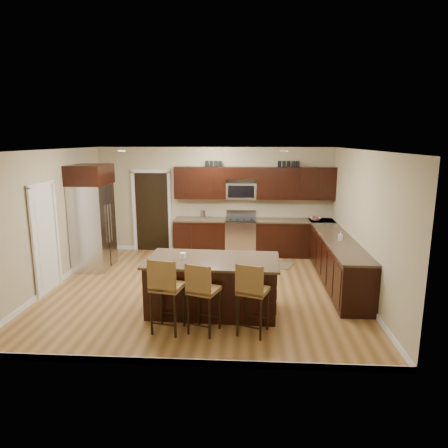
# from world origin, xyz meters

# --- Properties ---
(floor) EXTENTS (6.00, 6.00, 0.00)m
(floor) POSITION_xyz_m (0.00, 0.00, 0.00)
(floor) COLOR #9D713E
(floor) RESTS_ON ground
(ceiling) EXTENTS (6.00, 6.00, 0.00)m
(ceiling) POSITION_xyz_m (0.00, 0.00, 2.70)
(ceiling) COLOR silver
(ceiling) RESTS_ON wall_back
(wall_back) EXTENTS (6.00, 0.00, 6.00)m
(wall_back) POSITION_xyz_m (0.00, 2.75, 1.35)
(wall_back) COLOR tan
(wall_back) RESTS_ON floor
(wall_left) EXTENTS (0.00, 5.50, 5.50)m
(wall_left) POSITION_xyz_m (-3.00, 0.00, 1.35)
(wall_left) COLOR tan
(wall_left) RESTS_ON floor
(wall_right) EXTENTS (0.00, 5.50, 5.50)m
(wall_right) POSITION_xyz_m (3.00, 0.00, 1.35)
(wall_right) COLOR tan
(wall_right) RESTS_ON floor
(base_cabinets) EXTENTS (4.02, 3.96, 0.92)m
(base_cabinets) POSITION_xyz_m (1.90, 1.45, 0.46)
(base_cabinets) COLOR black
(base_cabinets) RESTS_ON floor
(upper_cabinets) EXTENTS (4.00, 0.33, 0.80)m
(upper_cabinets) POSITION_xyz_m (1.04, 2.58, 1.84)
(upper_cabinets) COLOR black
(upper_cabinets) RESTS_ON wall_back
(range) EXTENTS (0.76, 0.64, 1.11)m
(range) POSITION_xyz_m (0.68, 2.45, 0.47)
(range) COLOR silver
(range) RESTS_ON floor
(microwave) EXTENTS (0.76, 0.31, 0.40)m
(microwave) POSITION_xyz_m (0.68, 2.60, 1.62)
(microwave) COLOR silver
(microwave) RESTS_ON upper_cabinets
(doorway) EXTENTS (0.85, 0.03, 2.06)m
(doorway) POSITION_xyz_m (-1.65, 2.73, 1.03)
(doorway) COLOR black
(doorway) RESTS_ON floor
(pantry_door) EXTENTS (0.03, 0.80, 2.04)m
(pantry_door) POSITION_xyz_m (-2.98, -0.30, 1.02)
(pantry_door) COLOR white
(pantry_door) RESTS_ON floor
(letter_decor) EXTENTS (2.20, 0.03, 0.15)m
(letter_decor) POSITION_xyz_m (0.90, 2.58, 2.29)
(letter_decor) COLOR black
(letter_decor) RESTS_ON upper_cabinets
(island) EXTENTS (2.27, 1.25, 0.92)m
(island) POSITION_xyz_m (0.27, -1.00, 0.43)
(island) COLOR black
(island) RESTS_ON floor
(stool_left) EXTENTS (0.52, 0.52, 1.18)m
(stool_left) POSITION_xyz_m (-0.35, -1.85, 0.74)
(stool_left) COLOR olive
(stool_left) RESTS_ON floor
(stool_mid) EXTENTS (0.53, 0.53, 1.11)m
(stool_mid) POSITION_xyz_m (0.19, -1.84, 0.69)
(stool_mid) COLOR olive
(stool_mid) RESTS_ON floor
(stool_right) EXTENTS (0.53, 0.53, 1.13)m
(stool_right) POSITION_xyz_m (0.93, -1.84, 0.70)
(stool_right) COLOR olive
(stool_right) RESTS_ON floor
(refrigerator) EXTENTS (0.79, 1.02, 2.35)m
(refrigerator) POSITION_xyz_m (-2.62, 1.17, 1.20)
(refrigerator) COLOR silver
(refrigerator) RESTS_ON floor
(floor_mat) EXTENTS (1.09, 0.91, 0.01)m
(floor_mat) POSITION_xyz_m (1.46, 1.72, 0.01)
(floor_mat) COLOR brown
(floor_mat) RESTS_ON floor
(fruit_bowl) EXTENTS (0.28, 0.28, 0.07)m
(fruit_bowl) POSITION_xyz_m (2.53, 2.45, 0.95)
(fruit_bowl) COLOR silver
(fruit_bowl) RESTS_ON base_cabinets
(soap_bottle) EXTENTS (0.10, 0.10, 0.18)m
(soap_bottle) POSITION_xyz_m (2.70, 0.42, 1.01)
(soap_bottle) COLOR #B2B2B2
(soap_bottle) RESTS_ON base_cabinets
(canister_tall) EXTENTS (0.12, 0.12, 0.22)m
(canister_tall) POSITION_xyz_m (-0.28, 2.45, 1.03)
(canister_tall) COLOR silver
(canister_tall) RESTS_ON base_cabinets
(canister_short) EXTENTS (0.11, 0.11, 0.17)m
(canister_short) POSITION_xyz_m (-0.27, 2.45, 1.01)
(canister_short) COLOR silver
(canister_short) RESTS_ON base_cabinets
(island_jar) EXTENTS (0.10, 0.10, 0.10)m
(island_jar) POSITION_xyz_m (-0.23, -1.00, 0.97)
(island_jar) COLOR white
(island_jar) RESTS_ON island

